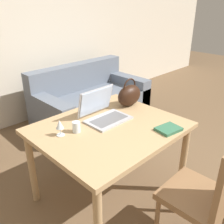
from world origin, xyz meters
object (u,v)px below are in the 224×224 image
Objects in this scene: laptop at (102,111)px; drinking_glass at (76,127)px; handbag at (129,95)px; chair at (209,192)px; couch at (90,102)px; wine_glass at (60,125)px.

laptop reaches higher than drinking_glass.
handbag is at bearing 5.42° from drinking_glass.
chair is 10.72× the size of drinking_glass.
handbag is (-0.49, -1.20, 0.57)m from couch.
handbag is at bearing -112.13° from couch.
laptop is (-0.88, -1.23, 0.53)m from couch.
handbag is (0.71, 0.07, 0.06)m from drinking_glass.
wine_glass is at bearing 179.52° from laptop.
couch is 1.82m from drinking_glass.
couch is 12.63× the size of wine_glass.
couch is at bearing 67.87° from handbag.
drinking_glass is 0.31× the size of handbag.
drinking_glass is at bearing -133.30° from couch.
laptop is at bearing -0.48° from wine_glass.
laptop is 1.34× the size of handbag.
chair is at bearing -69.47° from drinking_glass.
chair is 2.41m from couch.
couch is 5.86× the size of handbag.
chair reaches higher than couch.
chair is at bearing -87.42° from laptop.
couch is at bearing 46.70° from drinking_glass.
handbag is at bearing 1.54° from wine_glass.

